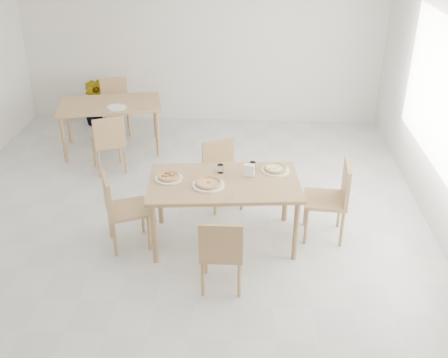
# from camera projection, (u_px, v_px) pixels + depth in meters

# --- Properties ---
(main_table) EXTENTS (1.70, 1.06, 0.75)m
(main_table) POSITION_uv_depth(u_px,v_px,m) (224.00, 187.00, 5.64)
(main_table) COLOR #A68A55
(main_table) RESTS_ON ground
(chair_south) EXTENTS (0.41, 0.41, 0.83)m
(chair_south) POSITION_uv_depth(u_px,v_px,m) (221.00, 250.00, 4.96)
(chair_south) COLOR tan
(chair_south) RESTS_ON ground
(chair_north) EXTENTS (0.54, 0.54, 0.82)m
(chair_north) POSITION_uv_depth(u_px,v_px,m) (221.00, 169.00, 6.47)
(chair_north) COLOR tan
(chair_north) RESTS_ON ground
(chair_west) EXTENTS (0.56, 0.56, 0.87)m
(chair_west) POSITION_uv_depth(u_px,v_px,m) (119.00, 206.00, 5.63)
(chair_west) COLOR tan
(chair_west) RESTS_ON ground
(chair_east) EXTENTS (0.49, 0.49, 0.92)m
(chair_east) POSITION_uv_depth(u_px,v_px,m) (334.00, 195.00, 5.78)
(chair_east) COLOR tan
(chair_east) RESTS_ON ground
(plate_margherita) EXTENTS (0.34, 0.34, 0.02)m
(plate_margherita) POSITION_uv_depth(u_px,v_px,m) (208.00, 185.00, 5.52)
(plate_margherita) COLOR white
(plate_margherita) RESTS_ON main_table
(plate_mushroom) EXTENTS (0.31, 0.31, 0.02)m
(plate_mushroom) POSITION_uv_depth(u_px,v_px,m) (275.00, 170.00, 5.82)
(plate_mushroom) COLOR white
(plate_mushroom) RESTS_ON main_table
(plate_pepperoni) EXTENTS (0.30, 0.30, 0.02)m
(plate_pepperoni) POSITION_uv_depth(u_px,v_px,m) (169.00, 178.00, 5.65)
(plate_pepperoni) COLOR white
(plate_pepperoni) RESTS_ON main_table
(pizza_margherita) EXTENTS (0.35, 0.35, 0.03)m
(pizza_margherita) POSITION_uv_depth(u_px,v_px,m) (208.00, 183.00, 5.51)
(pizza_margherita) COLOR tan
(pizza_margherita) RESTS_ON plate_margherita
(pizza_mushroom) EXTENTS (0.33, 0.33, 0.03)m
(pizza_mushroom) POSITION_uv_depth(u_px,v_px,m) (275.00, 168.00, 5.81)
(pizza_mushroom) COLOR tan
(pizza_mushroom) RESTS_ON plate_mushroom
(pizza_pepperoni) EXTENTS (0.25, 0.25, 0.03)m
(pizza_pepperoni) POSITION_uv_depth(u_px,v_px,m) (169.00, 176.00, 5.64)
(pizza_pepperoni) COLOR tan
(pizza_pepperoni) RESTS_ON plate_pepperoni
(tumbler_a) EXTENTS (0.07, 0.07, 0.09)m
(tumbler_a) POSITION_uv_depth(u_px,v_px,m) (253.00, 166.00, 5.84)
(tumbler_a) COLOR white
(tumbler_a) RESTS_ON main_table
(tumbler_b) EXTENTS (0.07, 0.07, 0.09)m
(tumbler_b) POSITION_uv_depth(u_px,v_px,m) (220.00, 169.00, 5.77)
(tumbler_b) COLOR white
(tumbler_b) RESTS_ON main_table
(napkin_holder) EXTENTS (0.13, 0.08, 0.14)m
(napkin_holder) POSITION_uv_depth(u_px,v_px,m) (249.00, 171.00, 5.68)
(napkin_holder) COLOR silver
(napkin_holder) RESTS_ON main_table
(fork_a) EXTENTS (0.04, 0.19, 0.01)m
(fork_a) POSITION_uv_depth(u_px,v_px,m) (232.00, 196.00, 5.32)
(fork_a) COLOR silver
(fork_a) RESTS_ON main_table
(fork_b) EXTENTS (0.04, 0.18, 0.01)m
(fork_b) POSITION_uv_depth(u_px,v_px,m) (214.00, 168.00, 5.89)
(fork_b) COLOR silver
(fork_b) RESTS_ON main_table
(second_table) EXTENTS (1.64, 1.16, 0.75)m
(second_table) POSITION_uv_depth(u_px,v_px,m) (110.00, 108.00, 7.82)
(second_table) COLOR tan
(second_table) RESTS_ON ground
(chair_back_s) EXTENTS (0.57, 0.57, 0.86)m
(chair_back_s) POSITION_uv_depth(u_px,v_px,m) (109.00, 140.00, 7.20)
(chair_back_s) COLOR tan
(chair_back_s) RESTS_ON ground
(chair_back_n) EXTENTS (0.54, 0.54, 0.88)m
(chair_back_n) POSITION_uv_depth(u_px,v_px,m) (115.00, 102.00, 8.55)
(chair_back_n) COLOR tan
(chair_back_n) RESTS_ON ground
(plate_empty) EXTENTS (0.28, 0.28, 0.02)m
(plate_empty) POSITION_uv_depth(u_px,v_px,m) (116.00, 107.00, 7.60)
(plate_empty) COLOR white
(plate_empty) RESTS_ON second_table
(potted_plant) EXTENTS (0.52, 0.44, 0.84)m
(potted_plant) POSITION_uv_depth(u_px,v_px,m) (95.00, 101.00, 8.85)
(potted_plant) COLOR #1F611D
(potted_plant) RESTS_ON ground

